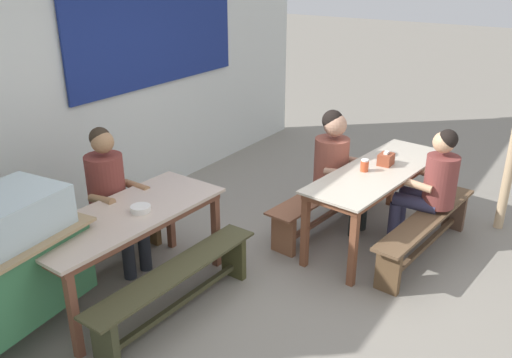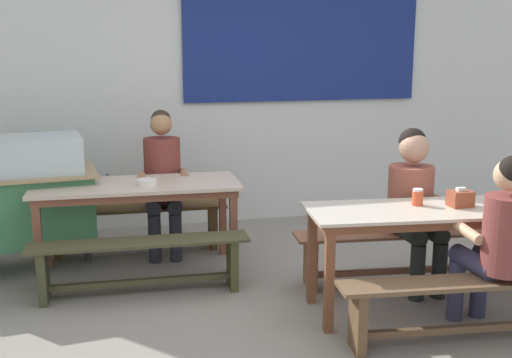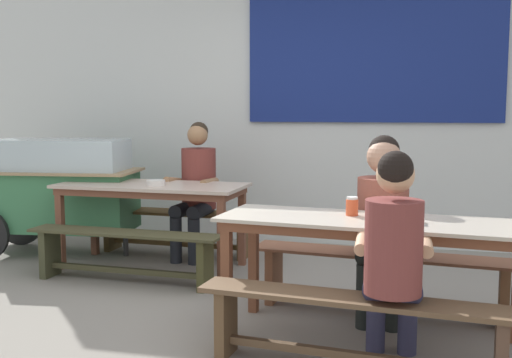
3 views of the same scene
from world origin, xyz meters
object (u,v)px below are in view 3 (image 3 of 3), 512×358
at_px(bench_far_front, 124,249).
at_px(person_near_front, 393,251).
at_px(soup_bowl, 156,183).
at_px(condiment_jar, 352,206).
at_px(dining_table_far, 152,193).
at_px(dining_table_near, 371,232).
at_px(bench_far_back, 176,225).
at_px(bench_near_front, 354,321).
at_px(bench_near_back, 382,274).
at_px(person_right_near_table, 382,213).
at_px(food_cart, 60,188).
at_px(tissue_box, 396,211).
at_px(person_center_facing, 196,183).

bearing_deg(bench_far_front, person_near_front, -30.16).
height_order(person_near_front, soup_bowl, person_near_front).
distance_m(condiment_jar, soup_bowl, 2.11).
relative_size(dining_table_far, dining_table_near, 0.89).
height_order(dining_table_far, bench_far_front, dining_table_far).
xyz_separation_m(bench_far_back, bench_near_front, (1.92, -2.36, 0.00)).
distance_m(dining_table_near, bench_far_front, 2.20).
height_order(dining_table_far, bench_near_back, dining_table_far).
bearing_deg(bench_far_back, condiment_jar, -43.32).
bearing_deg(person_right_near_table, soup_bowl, 158.86).
relative_size(bench_near_back, person_right_near_table, 1.48).
bearing_deg(food_cart, dining_table_near, -27.21).
bearing_deg(bench_far_front, tissue_box, -20.23).
bearing_deg(food_cart, person_near_front, -32.46).
relative_size(food_cart, person_center_facing, 1.41).
bearing_deg(person_right_near_table, dining_table_far, 157.39).
xyz_separation_m(food_cart, tissue_box, (3.20, -1.57, 0.15)).
bearing_deg(person_center_facing, tissue_box, -43.40).
relative_size(dining_table_near, food_cart, 1.04).
bearing_deg(soup_bowl, dining_table_far, 131.30).
relative_size(dining_table_near, bench_far_back, 1.16).
bearing_deg(person_near_front, bench_near_front, -162.78).
distance_m(person_center_facing, condiment_jar, 2.32).
height_order(bench_near_front, condiment_jar, condiment_jar).
bearing_deg(dining_table_far, tissue_box, -31.71).
bearing_deg(bench_far_front, dining_table_far, 87.75).
height_order(dining_table_near, soup_bowl, soup_bowl).
bearing_deg(bench_near_back, tissue_box, -80.21).
bearing_deg(person_right_near_table, person_near_front, -84.24).
bearing_deg(bench_far_back, dining_table_far, -92.25).
bearing_deg(dining_table_far, bench_near_front, -43.49).
relative_size(person_center_facing, soup_bowl, 8.06).
height_order(dining_table_far, bench_near_front, dining_table_far).
bearing_deg(bench_near_back, person_center_facing, 145.08).
distance_m(dining_table_near, person_right_near_table, 0.47).
bearing_deg(tissue_box, person_near_front, -90.55).
bearing_deg(bench_near_back, dining_table_far, 158.84).
bearing_deg(person_right_near_table, bench_near_front, -95.94).
height_order(dining_table_near, food_cart, food_cart).
xyz_separation_m(bench_far_back, food_cart, (-1.08, -0.27, 0.37)).
distance_m(dining_table_near, bench_near_back, 0.66).
bearing_deg(person_right_near_table, bench_far_front, 171.06).
bearing_deg(food_cart, tissue_box, -26.22).
xyz_separation_m(bench_far_back, tissue_box, (2.12, -1.85, 0.52)).
bearing_deg(dining_table_near, bench_near_back, 84.02).
xyz_separation_m(food_cart, condiment_jar, (2.93, -1.47, 0.15)).
height_order(food_cart, condiment_jar, food_cart).
height_order(bench_far_back, bench_far_front, same).
relative_size(bench_near_back, food_cart, 1.01).
height_order(bench_far_front, soup_bowl, soup_bowl).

